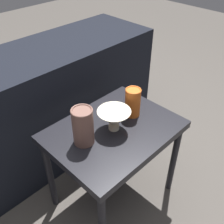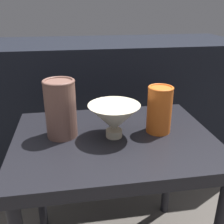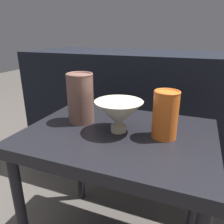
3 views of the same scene
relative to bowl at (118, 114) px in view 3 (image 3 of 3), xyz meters
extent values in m
cube|color=black|center=(0.00, 0.00, -0.08)|extent=(0.64, 0.49, 0.04)
cylinder|color=black|center=(-0.28, -0.21, -0.36)|extent=(0.04, 0.04, 0.50)
cylinder|color=black|center=(-0.28, 0.21, -0.36)|extent=(0.04, 0.04, 0.50)
cylinder|color=black|center=(0.29, 0.21, -0.36)|extent=(0.04, 0.04, 0.50)
cube|color=black|center=(0.00, 0.60, -0.23)|extent=(1.50, 0.50, 0.76)
cylinder|color=beige|center=(0.00, 0.00, -0.05)|extent=(0.05, 0.05, 0.02)
cone|color=beige|center=(0.00, 0.00, 0.00)|extent=(0.16, 0.16, 0.09)
cylinder|color=brown|center=(-0.16, 0.03, 0.03)|extent=(0.10, 0.10, 0.18)
torus|color=brown|center=(-0.16, 0.03, 0.12)|extent=(0.10, 0.10, 0.01)
cylinder|color=orange|center=(0.15, 0.01, 0.01)|extent=(0.08, 0.08, 0.15)
torus|color=orange|center=(0.15, 0.01, 0.09)|extent=(0.08, 0.08, 0.01)
camera|label=1|loc=(-0.70, -0.69, 0.79)|focal=42.00mm
camera|label=2|loc=(-0.13, -0.74, 0.33)|focal=42.00mm
camera|label=3|loc=(0.23, -0.65, 0.25)|focal=35.00mm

